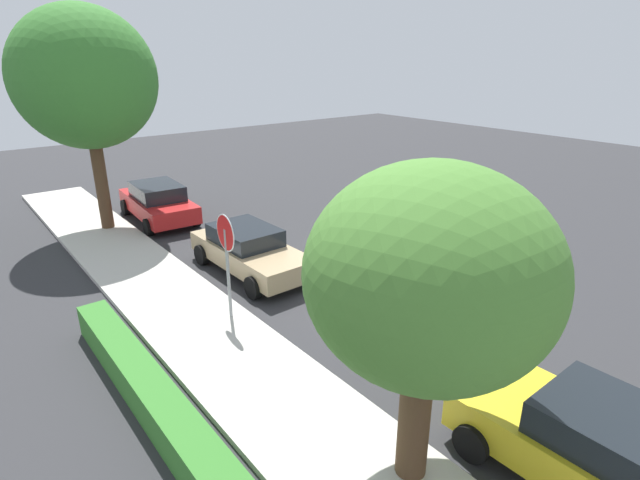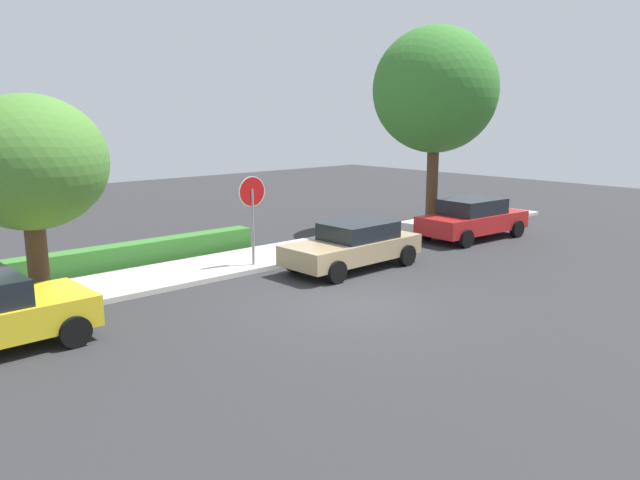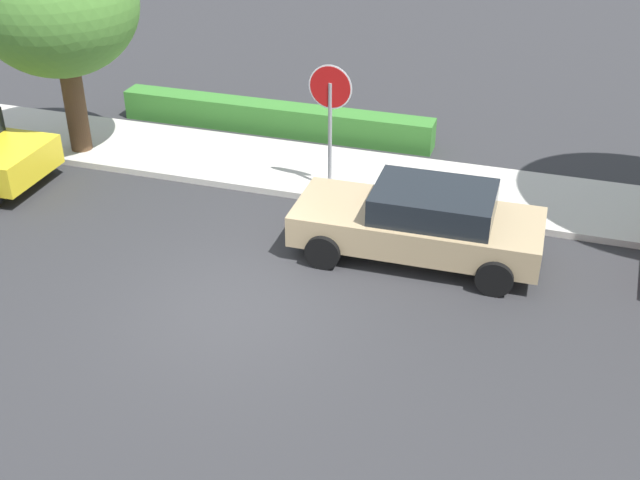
# 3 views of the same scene
# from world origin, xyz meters

# --- Properties ---
(ground_plane) EXTENTS (60.00, 60.00, 0.00)m
(ground_plane) POSITION_xyz_m (0.00, 0.00, 0.00)
(ground_plane) COLOR #2D2D30
(sidewalk_curb) EXTENTS (32.00, 2.51, 0.14)m
(sidewalk_curb) POSITION_xyz_m (0.00, 5.25, 0.07)
(sidewalk_curb) COLOR beige
(sidewalk_curb) RESTS_ON ground_plane
(stop_sign) EXTENTS (0.90, 0.08, 2.77)m
(stop_sign) POSITION_xyz_m (0.25, 4.46, 1.94)
(stop_sign) COLOR gray
(stop_sign) RESTS_ON ground_plane
(parked_car_tan) EXTENTS (4.44, 2.02, 1.38)m
(parked_car_tan) POSITION_xyz_m (2.54, 2.54, 0.71)
(parked_car_tan) COLOR tan
(parked_car_tan) RESTS_ON ground_plane
(street_tree_near_corner) EXTENTS (3.45, 3.45, 5.00)m
(street_tree_near_corner) POSITION_xyz_m (-5.79, 4.56, 3.44)
(street_tree_near_corner) COLOR #513823
(street_tree_near_corner) RESTS_ON ground_plane
(front_yard_hedge) EXTENTS (7.84, 0.64, 0.71)m
(front_yard_hedge) POSITION_xyz_m (-2.00, 7.23, 0.36)
(front_yard_hedge) COLOR #387A2D
(front_yard_hedge) RESTS_ON ground_plane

